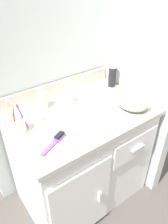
{
  "coord_description": "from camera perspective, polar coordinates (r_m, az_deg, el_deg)",
  "views": [
    {
      "loc": [
        -0.65,
        -0.9,
        1.5
      ],
      "look_at": [
        0.0,
        -0.03,
        0.77
      ],
      "focal_mm": 35.0,
      "sensor_mm": 36.0,
      "label": 1
    }
  ],
  "objects": [
    {
      "name": "ground_plane",
      "position": [
        1.87,
        -0.58,
        -19.68
      ],
      "size": [
        6.0,
        6.0,
        0.0
      ],
      "primitive_type": "plane",
      "color": "#4C4742"
    },
    {
      "name": "wall_back",
      "position": [
        1.46,
        -9.28,
        17.51
      ],
      "size": [
        1.06,
        0.08,
        2.2
      ],
      "primitive_type": "cube",
      "color": "silver",
      "rests_on": "ground_plane"
    },
    {
      "name": "wall_right",
      "position": [
        1.5,
        15.18,
        17.33
      ],
      "size": [
        0.08,
        0.67,
        2.2
      ],
      "primitive_type": "cube",
      "color": "silver",
      "rests_on": "ground_plane"
    },
    {
      "name": "vanity",
      "position": [
        1.56,
        -0.62,
        -11.25
      ],
      "size": [
        0.88,
        0.61,
        0.75
      ],
      "color": "white",
      "rests_on": "ground_plane"
    },
    {
      "name": "backsplash",
      "position": [
        1.52,
        -7.18,
        6.2
      ],
      "size": [
        0.88,
        0.02,
        0.09
      ],
      "color": "beige",
      "rests_on": "vanity"
    },
    {
      "name": "sink_faucet",
      "position": [
        1.42,
        -4.61,
        4.4
      ],
      "size": [
        0.09,
        0.09,
        0.14
      ],
      "color": "silver",
      "rests_on": "vanity"
    },
    {
      "name": "toothbrush_cup",
      "position": [
        1.21,
        -16.96,
        -3.07
      ],
      "size": [
        0.1,
        0.09,
        0.19
      ],
      "color": "white",
      "rests_on": "vanity"
    },
    {
      "name": "soap_dispenser",
      "position": [
        1.38,
        -10.79,
        3.25
      ],
      "size": [
        0.07,
        0.07,
        0.14
      ],
      "color": "beige",
      "rests_on": "vanity"
    },
    {
      "name": "shaving_cream_can",
      "position": [
        1.62,
        7.4,
        9.41
      ],
      "size": [
        0.06,
        0.06,
        0.17
      ],
      "color": "black",
      "rests_on": "vanity"
    },
    {
      "name": "hairbrush",
      "position": [
        1.13,
        -7.28,
        -7.28
      ],
      "size": [
        0.18,
        0.1,
        0.03
      ],
      "rotation": [
        0.0,
        0.0,
        0.43
      ],
      "color": "purple",
      "rests_on": "vanity"
    },
    {
      "name": "hand_towel",
      "position": [
        1.4,
        12.91,
        2.52
      ],
      "size": [
        0.19,
        0.21,
        0.08
      ],
      "color": "#A8BCA3",
      "rests_on": "vanity"
    }
  ]
}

